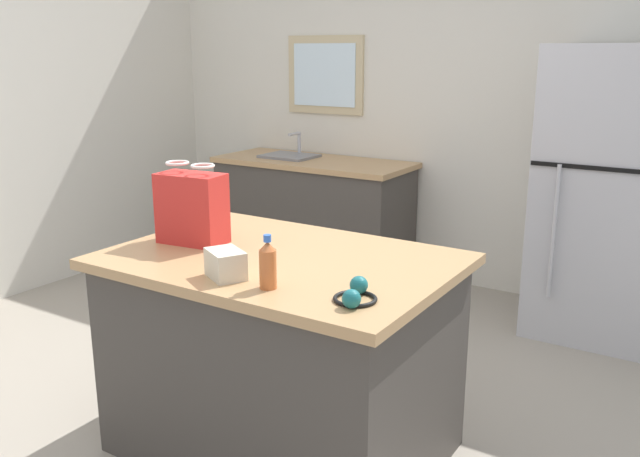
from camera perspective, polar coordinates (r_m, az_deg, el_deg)
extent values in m
plane|color=#9E9384|center=(3.32, -4.92, -15.86)|extent=(6.17, 6.17, 0.00)
cube|color=silver|center=(4.99, 11.92, 10.54)|extent=(5.14, 0.10, 2.69)
cube|color=#CCB78C|center=(5.43, 0.49, 12.87)|extent=(0.68, 0.04, 0.60)
cube|color=white|center=(5.41, 0.37, 12.86)|extent=(0.56, 0.02, 0.48)
cube|color=#423D38|center=(2.92, -3.21, -11.02)|extent=(1.31, 0.90, 0.84)
cube|color=tan|center=(2.76, -3.34, -2.77)|extent=(1.39, 0.98, 0.04)
cube|color=#B7B7BC|center=(4.35, 23.24, 2.66)|extent=(0.76, 0.72, 1.73)
cube|color=black|center=(3.96, 22.65, 4.70)|extent=(0.75, 0.01, 0.02)
cylinder|color=#B7B7BC|center=(4.05, 19.15, -0.28)|extent=(0.02, 0.02, 0.78)
cube|color=#423D38|center=(5.26, -0.57, 0.86)|extent=(1.48, 0.60, 0.84)
cube|color=tan|center=(5.17, -0.58, 5.62)|extent=(1.52, 0.64, 0.04)
cube|color=slate|center=(5.29, -2.61, 5.50)|extent=(0.40, 0.32, 0.14)
cylinder|color=#B7B7BC|center=(5.39, -1.77, 7.18)|extent=(0.03, 0.03, 0.18)
cylinder|color=#B7B7BC|center=(5.32, -2.20, 8.00)|extent=(0.02, 0.14, 0.02)
cube|color=red|center=(2.96, -10.78, 1.67)|extent=(0.30, 0.19, 0.30)
torus|color=white|center=(2.97, -11.98, 5.45)|extent=(0.11, 0.11, 0.01)
torus|color=white|center=(2.87, -9.90, 5.24)|extent=(0.11, 0.11, 0.01)
cube|color=beige|center=(2.50, -7.99, -3.00)|extent=(0.19, 0.17, 0.10)
cylinder|color=#C66633|center=(2.37, -4.43, -3.45)|extent=(0.06, 0.06, 0.14)
cone|color=#C66633|center=(2.35, -4.47, -1.47)|extent=(0.06, 0.06, 0.03)
cylinder|color=blue|center=(2.34, -4.48, -0.83)|extent=(0.03, 0.03, 0.02)
torus|color=black|center=(2.27, 2.99, -5.95)|extent=(0.19, 0.19, 0.01)
sphere|color=#19666B|center=(2.20, 2.67, -5.96)|extent=(0.06, 0.06, 0.06)
sphere|color=#19666B|center=(2.32, 3.31, -4.80)|extent=(0.06, 0.06, 0.06)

